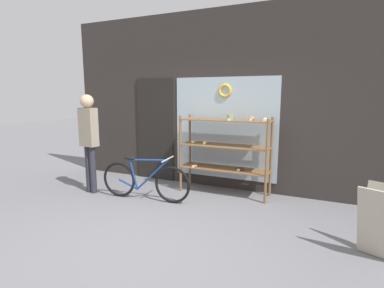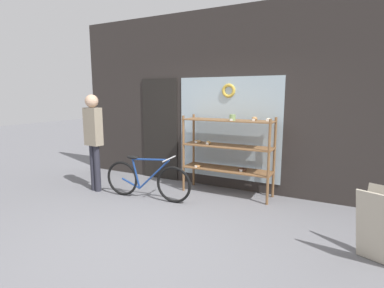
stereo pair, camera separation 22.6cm
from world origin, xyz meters
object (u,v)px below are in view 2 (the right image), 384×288
at_px(pedestrian, 93,134).
at_px(sandwich_board, 384,228).
at_px(display_case, 227,147).
at_px(bicycle, 147,180).

bearing_deg(pedestrian, sandwich_board, 0.13).
distance_m(display_case, pedestrian, 2.44).
height_order(display_case, bicycle, display_case).
distance_m(bicycle, sandwich_board, 3.44).
height_order(display_case, sandwich_board, display_case).
bearing_deg(display_case, sandwich_board, -31.01).
height_order(sandwich_board, pedestrian, pedestrian).
bearing_deg(display_case, bicycle, -142.01).
bearing_deg(pedestrian, bicycle, 9.19).
bearing_deg(pedestrian, display_case, 28.50).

